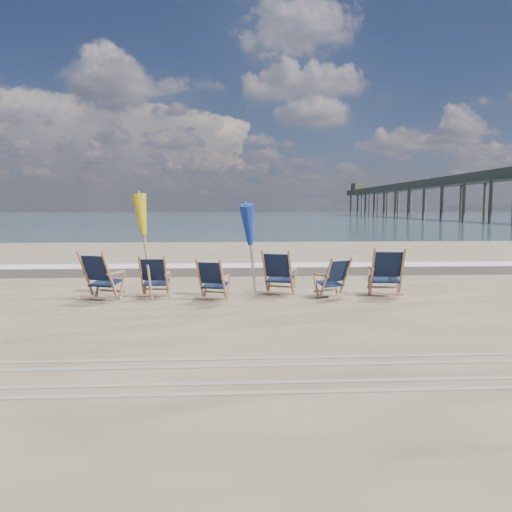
% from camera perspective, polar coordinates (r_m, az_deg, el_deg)
% --- Properties ---
extents(ocean, '(400.00, 400.00, 0.00)m').
position_cam_1_polar(ocean, '(136.43, -3.00, 4.66)').
color(ocean, '#324B53').
rests_on(ocean, ground).
extents(surf_foam, '(200.00, 1.40, 0.01)m').
position_cam_1_polar(surf_foam, '(16.84, -1.18, -1.06)').
color(surf_foam, silver).
rests_on(surf_foam, ground).
extents(wet_sand_strip, '(200.00, 2.60, 0.00)m').
position_cam_1_polar(wet_sand_strip, '(15.35, -0.97, -1.70)').
color(wet_sand_strip, '#42362A').
rests_on(wet_sand_strip, ground).
extents(tire_tracks, '(80.00, 1.30, 0.01)m').
position_cam_1_polar(tire_tracks, '(5.96, 2.80, -13.24)').
color(tire_tracks, gray).
rests_on(tire_tracks, ground).
extents(beach_chair_0, '(0.91, 0.96, 1.06)m').
position_cam_1_polar(beach_chair_0, '(10.54, -16.39, -2.33)').
color(beach_chair_0, '#111A32').
rests_on(beach_chair_0, ground).
extents(beach_chair_1, '(0.64, 0.71, 0.94)m').
position_cam_1_polar(beach_chair_1, '(10.74, -10.25, -2.37)').
color(beach_chair_1, '#111A32').
rests_on(beach_chair_1, ground).
extents(beach_chair_2, '(0.75, 0.80, 0.90)m').
position_cam_1_polar(beach_chair_2, '(10.21, -3.83, -2.80)').
color(beach_chair_2, '#111A32').
rests_on(beach_chair_2, ground).
extents(beach_chair_3, '(0.88, 0.93, 1.03)m').
position_cam_1_polar(beach_chair_3, '(10.78, 3.96, -2.01)').
color(beach_chair_3, '#111A32').
rests_on(beach_chair_3, ground).
extents(beach_chair_4, '(0.80, 0.83, 0.91)m').
position_cam_1_polar(beach_chair_4, '(10.79, 10.24, -2.42)').
color(beach_chair_4, '#111A32').
rests_on(beach_chair_4, ground).
extents(beach_chair_5, '(0.80, 0.88, 1.10)m').
position_cam_1_polar(beach_chair_5, '(11.04, 16.33, -1.86)').
color(beach_chair_5, '#111A32').
rests_on(beach_chair_5, ground).
extents(umbrella_yellow, '(0.30, 0.30, 2.21)m').
position_cam_1_polar(umbrella_yellow, '(10.69, -12.53, 4.08)').
color(umbrella_yellow, '#B0794F').
rests_on(umbrella_yellow, ground).
extents(umbrella_blue, '(0.30, 0.30, 2.03)m').
position_cam_1_polar(umbrella_blue, '(10.48, -0.50, 3.27)').
color(umbrella_blue, '#A5A5AD').
rests_on(umbrella_blue, ground).
extents(fishing_pier, '(4.40, 140.00, 9.30)m').
position_cam_1_polar(fishing_pier, '(91.05, 22.00, 6.79)').
color(fishing_pier, brown).
rests_on(fishing_pier, ground).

